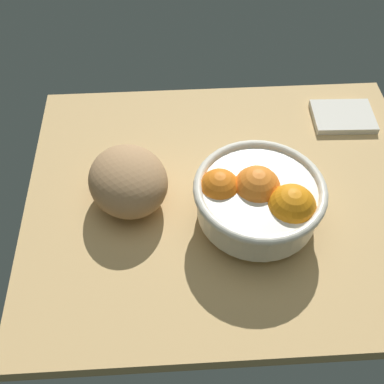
% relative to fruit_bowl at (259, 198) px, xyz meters
% --- Properties ---
extents(ground_plane, '(0.76, 0.63, 0.03)m').
position_rel_fruit_bowl_xyz_m(ground_plane, '(0.04, -0.06, -0.08)').
color(ground_plane, tan).
extents(fruit_bowl, '(0.23, 0.23, 0.11)m').
position_rel_fruit_bowl_xyz_m(fruit_bowl, '(0.00, 0.00, 0.00)').
color(fruit_bowl, silver).
rests_on(fruit_bowl, ground).
extents(bread_loaf, '(0.19, 0.20, 0.10)m').
position_rel_fruit_bowl_xyz_m(bread_loaf, '(0.23, -0.06, -0.01)').
color(bread_loaf, tan).
rests_on(bread_loaf, ground).
extents(napkin_folded, '(0.13, 0.10, 0.01)m').
position_rel_fruit_bowl_xyz_m(napkin_folded, '(-0.23, -0.26, -0.06)').
color(napkin_folded, silver).
rests_on(napkin_folded, ground).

